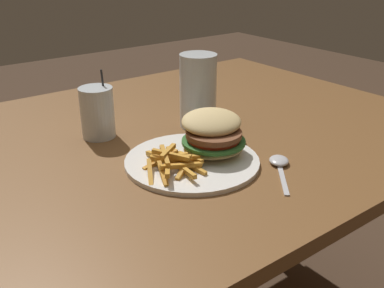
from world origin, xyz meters
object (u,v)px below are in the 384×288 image
(juice_glass, at_px, (98,115))
(spoon, at_px, (279,162))
(meal_plate_near, at_px, (203,146))
(beer_glass, at_px, (198,94))

(juice_glass, bearing_deg, spoon, -58.10)
(meal_plate_near, bearing_deg, juice_glass, 115.21)
(meal_plate_near, xyz_separation_m, beer_glass, (0.12, 0.17, 0.05))
(beer_glass, relative_size, spoon, 1.32)
(meal_plate_near, height_order, spoon, meal_plate_near)
(meal_plate_near, relative_size, spoon, 2.06)
(juice_glass, height_order, spoon, juice_glass)
(beer_glass, bearing_deg, juice_glass, 159.45)
(juice_glass, bearing_deg, beer_glass, -20.55)
(spoon, bearing_deg, juice_glass, 72.58)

